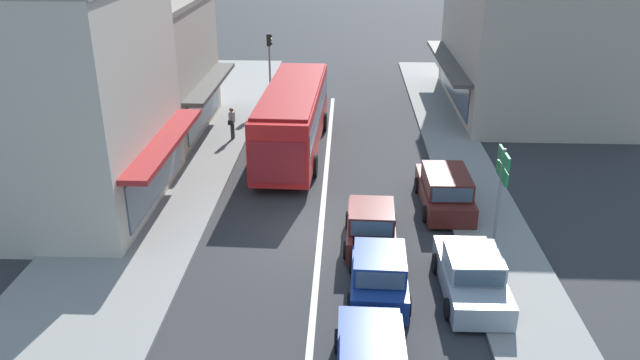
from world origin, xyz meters
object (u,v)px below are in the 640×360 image
(parked_wagon_kerb_second, at_px, (445,190))
(city_bus, at_px, (293,115))
(pedestrian_with_handbag_near, at_px, (232,121))
(hatchback_adjacent_lane_lead, at_px, (371,359))
(hatchback_queue_gap_filler, at_px, (371,226))
(directional_road_sign, at_px, (502,174))
(parked_sedan_kerb_front, at_px, (471,275))
(traffic_light_downstreet, at_px, (269,57))
(hatchback_queue_far_back, at_px, (379,274))

(parked_wagon_kerb_second, bearing_deg, city_bus, 137.19)
(city_bus, xyz_separation_m, pedestrian_with_handbag_near, (-3.21, 1.35, -0.81))
(hatchback_adjacent_lane_lead, height_order, parked_wagon_kerb_second, parked_wagon_kerb_second)
(hatchback_queue_gap_filler, height_order, hatchback_adjacent_lane_lead, same)
(hatchback_queue_gap_filler, distance_m, directional_road_sign, 4.72)
(parked_sedan_kerb_front, bearing_deg, city_bus, 117.87)
(traffic_light_downstreet, bearing_deg, hatchback_adjacent_lane_lead, -77.67)
(hatchback_queue_gap_filler, height_order, parked_sedan_kerb_front, hatchback_queue_gap_filler)
(hatchback_queue_gap_filler, xyz_separation_m, hatchback_adjacent_lane_lead, (-0.22, -7.03, 0.00))
(pedestrian_with_handbag_near, bearing_deg, hatchback_queue_far_back, -63.27)
(hatchback_queue_gap_filler, distance_m, parked_wagon_kerb_second, 4.29)
(traffic_light_downstreet, relative_size, pedestrian_with_handbag_near, 2.58)
(city_bus, relative_size, hatchback_adjacent_lane_lead, 2.95)
(parked_wagon_kerb_second, xyz_separation_m, pedestrian_with_handbag_near, (-9.62, 7.29, 0.32))
(directional_road_sign, bearing_deg, hatchback_adjacent_lane_lead, -122.36)
(directional_road_sign, bearing_deg, hatchback_queue_gap_filler, -179.18)
(hatchback_adjacent_lane_lead, xyz_separation_m, pedestrian_with_handbag_near, (-6.44, 17.41, 0.36))
(hatchback_queue_gap_filler, bearing_deg, hatchback_queue_far_back, -87.40)
(pedestrian_with_handbag_near, bearing_deg, city_bus, -22.78)
(pedestrian_with_handbag_near, bearing_deg, parked_sedan_kerb_front, -54.43)
(hatchback_adjacent_lane_lead, bearing_deg, pedestrian_with_handbag_near, 110.29)
(hatchback_queue_gap_filler, xyz_separation_m, directional_road_sign, (4.28, 0.06, 1.99))
(hatchback_queue_gap_filler, relative_size, directional_road_sign, 1.04)
(hatchback_queue_gap_filler, xyz_separation_m, parked_sedan_kerb_front, (2.92, -3.00, -0.05))
(city_bus, distance_m, parked_sedan_kerb_front, 13.68)
(hatchback_queue_far_back, bearing_deg, parked_wagon_kerb_second, 65.52)
(parked_wagon_kerb_second, bearing_deg, hatchback_queue_far_back, -114.48)
(hatchback_queue_far_back, height_order, traffic_light_downstreet, traffic_light_downstreet)
(city_bus, xyz_separation_m, hatchback_queue_far_back, (3.59, -12.15, -1.17))
(hatchback_adjacent_lane_lead, height_order, directional_road_sign, directional_road_sign)
(pedestrian_with_handbag_near, bearing_deg, hatchback_queue_gap_filler, -57.36)
(city_bus, bearing_deg, hatchback_queue_gap_filler, -69.13)
(parked_sedan_kerb_front, relative_size, pedestrian_with_handbag_near, 2.59)
(city_bus, xyz_separation_m, hatchback_adjacent_lane_lead, (3.23, -16.07, -1.17))
(directional_road_sign, xyz_separation_m, pedestrian_with_handbag_near, (-10.93, 10.32, -1.64))
(traffic_light_downstreet, relative_size, directional_road_sign, 1.17)
(hatchback_queue_far_back, bearing_deg, directional_road_sign, 37.46)
(hatchback_queue_gap_filler, relative_size, hatchback_adjacent_lane_lead, 1.01)
(parked_wagon_kerb_second, bearing_deg, hatchback_queue_gap_filler, -133.75)
(traffic_light_downstreet, height_order, pedestrian_with_handbag_near, traffic_light_downstreet)
(hatchback_adjacent_lane_lead, height_order, parked_sedan_kerb_front, hatchback_adjacent_lane_lead)
(parked_sedan_kerb_front, relative_size, parked_wagon_kerb_second, 0.93)
(city_bus, height_order, traffic_light_downstreet, traffic_light_downstreet)
(city_bus, height_order, parked_wagon_kerb_second, city_bus)
(hatchback_adjacent_lane_lead, distance_m, directional_road_sign, 8.63)
(hatchback_adjacent_lane_lead, xyz_separation_m, parked_wagon_kerb_second, (3.18, 10.13, 0.04))
(city_bus, bearing_deg, traffic_light_downstreet, 104.18)
(city_bus, relative_size, hatchback_queue_far_back, 2.92)
(hatchback_queue_gap_filler, bearing_deg, pedestrian_with_handbag_near, 122.64)
(hatchback_adjacent_lane_lead, distance_m, parked_sedan_kerb_front, 5.10)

